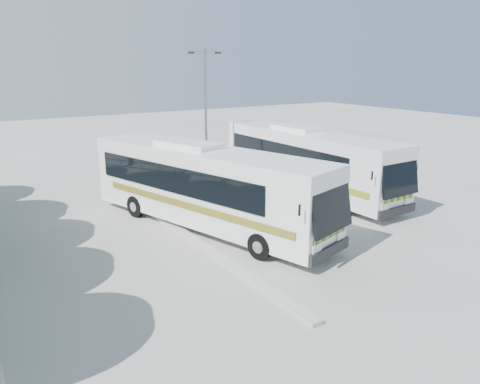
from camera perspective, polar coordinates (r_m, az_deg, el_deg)
ground at (r=19.14m, az=2.63°, el=-6.15°), size 100.00×100.00×0.00m
kerb_divider at (r=19.63m, az=-6.30°, el=-5.44°), size 0.40×16.00×0.15m
coach_main at (r=20.32m, az=-4.18°, el=0.83°), size 5.92×12.84×3.51m
coach_adjacent at (r=26.02m, az=8.31°, el=3.87°), size 2.80×12.38×3.42m
lamppost at (r=28.00m, az=-4.21°, el=9.88°), size 1.89×0.66×7.83m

